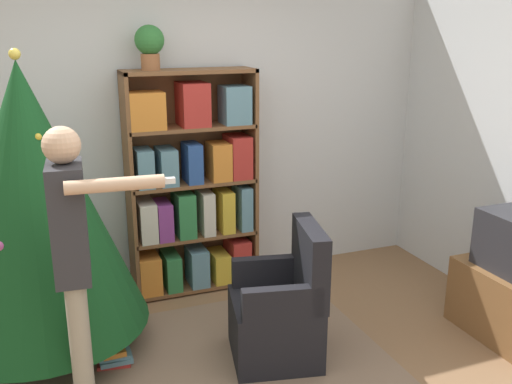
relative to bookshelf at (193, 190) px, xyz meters
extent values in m
cube|color=silver|center=(-0.20, 0.25, 0.44)|extent=(8.00, 0.10, 2.60)
cube|color=#7F6651|center=(-0.41, -1.29, -0.86)|extent=(2.69, 1.89, 0.01)
cube|color=brown|center=(-0.50, 0.01, 0.05)|extent=(0.03, 0.33, 1.82)
cube|color=brown|center=(0.50, 0.01, 0.05)|extent=(0.03, 0.33, 1.82)
cube|color=brown|center=(0.00, 0.01, 0.95)|extent=(1.04, 0.33, 0.03)
cube|color=brown|center=(0.00, 0.17, 0.05)|extent=(1.04, 0.01, 1.82)
cube|color=brown|center=(0.00, 0.01, -0.83)|extent=(1.01, 0.33, 0.03)
cube|color=orange|center=(-0.40, -0.01, -0.66)|extent=(0.17, 0.30, 0.31)
cube|color=#2D7A42|center=(-0.21, 0.00, -0.67)|extent=(0.12, 0.31, 0.29)
cube|color=#5B899E|center=(0.01, -0.03, -0.66)|extent=(0.15, 0.26, 0.32)
cube|color=gold|center=(0.20, -0.01, -0.69)|extent=(0.14, 0.29, 0.25)
cube|color=#B22D28|center=(0.37, -0.01, -0.64)|extent=(0.16, 0.30, 0.35)
cube|color=brown|center=(0.00, 0.01, -0.38)|extent=(1.01, 0.33, 0.03)
cube|color=beige|center=(-0.39, 0.00, -0.21)|extent=(0.13, 0.31, 0.32)
cube|color=#843889|center=(-0.26, -0.02, -0.21)|extent=(0.12, 0.28, 0.30)
cube|color=#2D7A42|center=(-0.09, -0.01, -0.18)|extent=(0.14, 0.30, 0.36)
cube|color=beige|center=(0.09, -0.02, -0.19)|extent=(0.10, 0.27, 0.36)
cube|color=gold|center=(0.26, -0.01, -0.19)|extent=(0.11, 0.29, 0.35)
cube|color=#5B899E|center=(0.42, -0.02, -0.18)|extent=(0.10, 0.27, 0.37)
cube|color=brown|center=(0.00, 0.01, 0.07)|extent=(1.01, 0.33, 0.03)
cube|color=#5B899E|center=(-0.39, -0.03, 0.23)|extent=(0.13, 0.25, 0.30)
cube|color=#5B899E|center=(-0.21, -0.02, 0.23)|extent=(0.13, 0.28, 0.29)
cube|color=#284C93|center=(-0.01, -0.03, 0.24)|extent=(0.12, 0.24, 0.31)
cube|color=orange|center=(0.21, -0.04, 0.23)|extent=(0.16, 0.23, 0.30)
cube|color=#B22D28|center=(0.38, -0.01, 0.26)|extent=(0.17, 0.28, 0.35)
cube|color=brown|center=(0.00, 0.01, 0.52)|extent=(1.01, 0.33, 0.03)
cube|color=orange|center=(-0.36, -0.04, 0.67)|extent=(0.27, 0.24, 0.28)
cube|color=#B22D28|center=(0.02, -0.01, 0.70)|extent=(0.21, 0.30, 0.34)
cube|color=#5B899E|center=(0.35, -0.04, 0.68)|extent=(0.21, 0.23, 0.30)
cube|color=brown|center=(1.89, -1.58, -0.61)|extent=(0.51, 0.77, 0.50)
cylinder|color=#4C3323|center=(-1.21, -0.60, -0.81)|extent=(0.36, 0.36, 0.10)
cylinder|color=brown|center=(-1.21, -0.60, -0.70)|extent=(0.08, 0.08, 0.12)
cone|color=#14471E|center=(-1.21, -0.60, 0.23)|extent=(1.38, 1.38, 1.74)
sphere|color=#B74C93|center=(-1.14, -0.40, 0.55)|extent=(0.04, 0.04, 0.04)
sphere|color=gold|center=(-1.13, -0.75, 0.65)|extent=(0.04, 0.04, 0.04)
sphere|color=#B74C93|center=(-1.22, -0.15, -0.09)|extent=(0.06, 0.06, 0.06)
sphere|color=silver|center=(-1.33, -0.58, 0.77)|extent=(0.05, 0.05, 0.05)
sphere|color=#B74C93|center=(-1.39, -0.94, 0.07)|extent=(0.06, 0.06, 0.06)
sphere|color=#E5CC4C|center=(-1.21, -0.60, 1.13)|extent=(0.07, 0.07, 0.07)
cube|color=black|center=(0.21, -1.22, -0.65)|extent=(0.66, 0.66, 0.42)
cube|color=black|center=(0.43, -1.27, -0.19)|extent=(0.23, 0.57, 0.50)
cube|color=black|center=(0.26, -0.99, -0.34)|extent=(0.51, 0.18, 0.20)
cube|color=black|center=(0.16, -1.46, -0.34)|extent=(0.51, 0.18, 0.20)
cylinder|color=#9E937F|center=(-1.02, -1.26, -0.44)|extent=(0.11, 0.11, 0.84)
cylinder|color=#9E937F|center=(-1.03, -1.44, -0.44)|extent=(0.11, 0.11, 0.84)
cube|color=#2D2D33|center=(-1.03, -1.35, 0.30)|extent=(0.20, 0.33, 0.63)
cylinder|color=#DBAD89|center=(-1.01, -1.15, 0.27)|extent=(0.07, 0.07, 0.50)
cylinder|color=#DBAD89|center=(-0.80, -1.57, 0.54)|extent=(0.48, 0.11, 0.07)
cube|color=white|center=(-0.56, -1.59, 0.54)|extent=(0.11, 0.04, 0.03)
sphere|color=#DBAD89|center=(-1.03, -1.35, 0.71)|extent=(0.19, 0.19, 0.19)
cylinder|color=#935B38|center=(-0.29, 0.01, 1.02)|extent=(0.14, 0.14, 0.12)
sphere|color=#2D7033|center=(-0.29, 0.01, 1.18)|extent=(0.22, 0.22, 0.22)
cube|color=#B22D28|center=(-0.81, -0.93, -0.85)|extent=(0.23, 0.17, 0.03)
cube|color=#5B899E|center=(-0.80, -0.93, -0.82)|extent=(0.21, 0.16, 0.03)
cube|color=#5B899E|center=(-0.81, -0.93, -0.79)|extent=(0.21, 0.15, 0.02)
cube|color=orange|center=(-0.81, -0.93, -0.76)|extent=(0.15, 0.15, 0.04)
camera|label=1|loc=(-1.13, -4.33, 1.29)|focal=40.00mm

